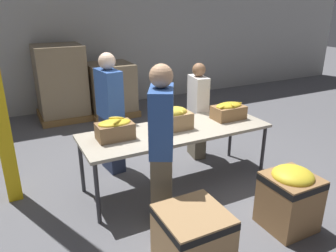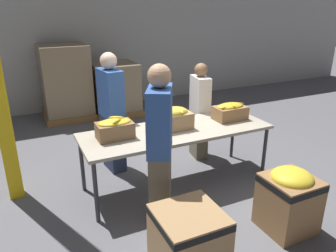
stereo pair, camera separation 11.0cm
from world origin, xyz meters
name	(u,v)px [view 2 (the right image)]	position (x,y,z in m)	size (l,w,h in m)	color
ground_plane	(176,183)	(0.00, 0.00, 0.00)	(30.00, 30.00, 0.00)	slate
wall_back	(94,19)	(0.00, 4.15, 2.00)	(16.00, 0.08, 4.00)	#B7B7B2
sorting_table	(177,133)	(0.00, 0.00, 0.75)	(2.49, 0.86, 0.80)	#B2A893
banana_box_0	(115,128)	(-0.81, 0.06, 0.93)	(0.43, 0.28, 0.27)	olive
banana_box_1	(173,118)	(-0.04, 0.04, 0.95)	(0.49, 0.30, 0.30)	tan
banana_box_2	(230,111)	(0.86, 0.04, 0.92)	(0.45, 0.28, 0.25)	olive
volunteer_0	(200,112)	(0.72, 0.64, 0.75)	(0.26, 0.43, 1.51)	#6B604C
volunteer_1	(160,148)	(-0.52, -0.63, 0.89)	(0.44, 0.54, 1.79)	#6B604C
volunteer_2	(112,114)	(-0.63, 0.81, 0.86)	(0.28, 0.49, 1.73)	#2D3856
donation_bin_0	(189,236)	(-0.57, -1.37, 0.31)	(0.60, 0.60, 0.57)	tan
donation_bin_1	(289,198)	(0.66, -1.37, 0.38)	(0.52, 0.52, 0.72)	olive
pallet_stack_0	(115,89)	(0.16, 3.33, 0.56)	(1.01, 1.01, 1.13)	olive
pallet_stack_1	(66,82)	(-0.84, 3.54, 0.77)	(1.04, 1.04, 1.55)	olive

